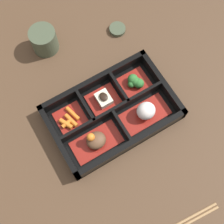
# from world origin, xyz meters

# --- Properties ---
(ground_plane) EXTENTS (3.00, 3.00, 0.00)m
(ground_plane) POSITION_xyz_m (0.00, 0.00, 0.00)
(ground_plane) COLOR #4C3523
(bento_base) EXTENTS (0.33, 0.22, 0.01)m
(bento_base) POSITION_xyz_m (0.00, 0.00, 0.01)
(bento_base) COLOR black
(bento_base) RESTS_ON ground_plane
(bento_rim) EXTENTS (0.33, 0.22, 0.05)m
(bento_rim) POSITION_xyz_m (0.00, -0.00, 0.02)
(bento_rim) COLOR black
(bento_rim) RESTS_ON ground_plane
(bowl_rice) EXTENTS (0.13, 0.07, 0.06)m
(bowl_rice) POSITION_xyz_m (-0.08, 0.05, 0.03)
(bowl_rice) COLOR maroon
(bowl_rice) RESTS_ON bento_base
(bowl_stew) EXTENTS (0.13, 0.07, 0.05)m
(bowl_stew) POSITION_xyz_m (0.08, 0.05, 0.03)
(bowl_stew) COLOR maroon
(bowl_stew) RESTS_ON bento_base
(bowl_greens) EXTENTS (0.08, 0.08, 0.03)m
(bowl_greens) POSITION_xyz_m (-0.10, -0.04, 0.02)
(bowl_greens) COLOR maroon
(bowl_greens) RESTS_ON bento_base
(bowl_tofu) EXTENTS (0.08, 0.08, 0.03)m
(bowl_tofu) POSITION_xyz_m (0.00, -0.04, 0.02)
(bowl_tofu) COLOR maroon
(bowl_tofu) RESTS_ON bento_base
(bowl_carrots) EXTENTS (0.08, 0.08, 0.02)m
(bowl_carrots) POSITION_xyz_m (0.11, -0.04, 0.02)
(bowl_carrots) COLOR maroon
(bowl_carrots) RESTS_ON bento_base
(tea_cup) EXTENTS (0.08, 0.08, 0.07)m
(tea_cup) POSITION_xyz_m (0.06, -0.28, 0.04)
(tea_cup) COLOR #424C38
(tea_cup) RESTS_ON ground_plane
(sauce_dish) EXTENTS (0.05, 0.05, 0.01)m
(sauce_dish) POSITION_xyz_m (-0.15, -0.23, 0.01)
(sauce_dish) COLOR #424C38
(sauce_dish) RESTS_ON ground_plane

